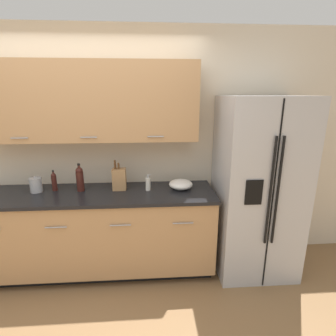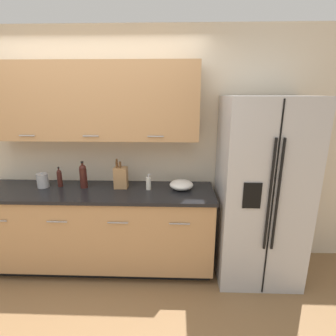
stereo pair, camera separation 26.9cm
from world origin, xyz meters
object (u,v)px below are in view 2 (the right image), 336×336
Objects in this scene: wine_bottle at (83,176)px; soap_dispenser at (148,183)px; refrigerator at (260,191)px; steel_canister at (43,180)px; knife_block at (121,177)px; oil_bottle at (60,178)px; mixing_bowl at (181,185)px.

soap_dispenser is (0.71, -0.04, -0.07)m from wine_bottle.
refrigerator is 11.16× the size of steel_canister.
refrigerator is 1.47m from knife_block.
oil_bottle is at bearing 176.28° from refrigerator.
steel_canister is at bearing -170.62° from oil_bottle.
oil_bottle is at bearing 9.38° from steel_canister.
wine_bottle is 1.17× the size of mixing_bowl.
oil_bottle is at bearing 178.72° from knife_block.
oil_bottle is (-0.98, 0.06, 0.03)m from soap_dispenser.
knife_block reaches higher than steel_canister.
steel_canister is 0.67× the size of mixing_bowl.
mixing_bowl is at bearing -1.73° from oil_bottle.
steel_canister is at bearing 178.40° from soap_dispenser.
oil_bottle reaches higher than soap_dispenser.
refrigerator reaches higher than oil_bottle.
wine_bottle is 1.74× the size of steel_canister.
knife_block is 0.68m from oil_bottle.
soap_dispenser is at bearing 176.17° from refrigerator.
knife_block reaches higher than wine_bottle.
mixing_bowl is at bearing -0.42° from steel_canister.
soap_dispenser is 1.03× the size of steel_canister.
refrigerator is 2.15m from oil_bottle.
wine_bottle is at bearing 176.99° from soap_dispenser.
wine_bottle reaches higher than mixing_bowl.
mixing_bowl is (0.65, -0.03, -0.07)m from knife_block.
oil_bottle is 0.88× the size of mixing_bowl.
oil_bottle is (-2.14, 0.14, 0.08)m from refrigerator.
soap_dispenser is 0.35m from mixing_bowl.
mixing_bowl is (1.51, -0.01, -0.03)m from steel_canister.
oil_bottle is (-0.68, 0.02, -0.02)m from knife_block.
knife_block is 0.66m from mixing_bowl.
knife_block is at bearing 0.94° from steel_canister.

